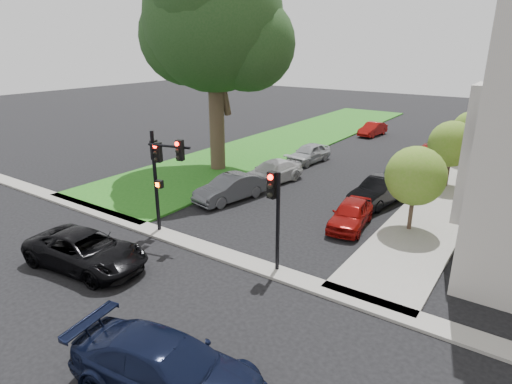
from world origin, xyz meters
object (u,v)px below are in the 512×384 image
Objects in this scene: small_tree_c at (471,129)px; car_parked_6 at (271,172)px; eucalyptus at (213,21)px; car_parked_5 at (230,188)px; car_parked_2 at (407,169)px; car_parked_3 at (428,152)px; car_parked_1 at (380,191)px; car_cross_near at (86,250)px; car_parked_0 at (351,214)px; car_parked_9 at (373,129)px; traffic_signal_main at (161,165)px; small_tree_b at (452,144)px; small_tree_a at (416,176)px; car_cross_far at (167,369)px; traffic_signal_secondary at (275,203)px; car_parked_7 at (309,153)px.

car_parked_6 is at bearing -128.31° from small_tree_c.
car_parked_5 is at bearing -43.99° from eucalyptus.
car_parked_3 is at bearing 87.78° from car_parked_2.
car_cross_near is at bearing -106.72° from car_parked_1.
car_parked_0 is (-2.57, -16.06, -1.98)m from small_tree_c.
car_cross_near is 1.35× the size of car_parked_9.
car_parked_3 is at bearing 72.26° from traffic_signal_main.
small_tree_b is at bearing -47.35° from car_parked_9.
small_tree_a is 0.85× the size of traffic_signal_main.
car_parked_0 is 3.98m from car_parked_1.
traffic_signal_secondary is at bearing 0.26° from car_cross_far.
car_parked_5 is (-7.25, -10.10, 0.08)m from car_parked_2.
car_parked_7 is at bearing 91.71° from traffic_signal_main.
car_cross_far is 1.18× the size of car_parked_1.
traffic_signal_secondary is at bearing -28.50° from car_parked_5.
small_tree_b is 13.96m from car_parked_5.
car_parked_6 is (-9.70, 2.63, -2.10)m from small_tree_a.
car_parked_7 is (-6.69, 15.56, -2.18)m from traffic_signal_secondary.
car_parked_5 is (-9.86, -1.55, -2.06)m from small_tree_a.
car_cross_near is 13.77m from car_parked_6.
small_tree_b is 0.89× the size of car_parked_2.
car_cross_near is 12.34m from car_parked_0.
car_parked_1 is at bearing 42.42° from car_parked_5.
traffic_signal_main is 10.57m from car_cross_far.
eucalyptus reaches higher than car_parked_1.
car_cross_far is at bearing -94.33° from small_tree_c.
eucalyptus is 3.68× the size of small_tree_c.
small_tree_a reaches higher than car_parked_0.
small_tree_b is 6.80m from small_tree_c.
traffic_signal_main is at bearing -122.47° from small_tree_b.
car_parked_7 is at bearing 177.62° from small_tree_b.
eucalyptus is 19.01m from car_parked_3.
car_cross_near is 26.60m from car_parked_3.
car_parked_1 is 1.08× the size of car_parked_7.
traffic_signal_main is at bearing 37.06° from car_cross_far.
small_tree_a is 14.91m from car_parked_3.
small_tree_c is (-0.00, 14.90, -0.15)m from small_tree_a.
eucalyptus is at bearing -99.26° from car_parked_9.
small_tree_c reaches higher than car_parked_5.
traffic_signal_secondary is 7.95m from car_cross_near.
car_parked_3 is 0.95× the size of car_parked_9.
small_tree_c is at bearing 89.33° from car_parked_1.
car_parked_2 is at bearing -54.69° from car_parked_9.
car_cross_near is at bearing -83.97° from car_parked_7.
small_tree_c is at bearing 7.60° from car_parked_3.
car_parked_7 is (4.58, 5.46, -9.33)m from eucalyptus.
small_tree_c reaches higher than car_cross_near.
eucalyptus reaches higher than car_parked_2.
traffic_signal_secondary is 0.97× the size of car_parked_7.
small_tree_c is 12.08m from car_parked_7.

